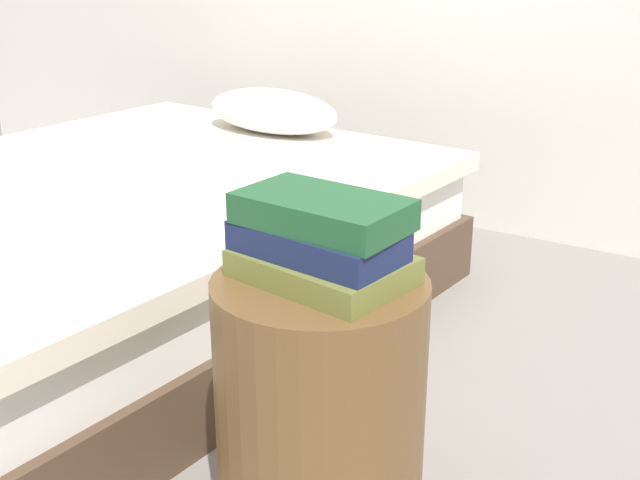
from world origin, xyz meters
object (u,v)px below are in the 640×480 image
side_table (320,420)px  book_olive (320,266)px  bed (114,248)px  book_navy (317,241)px  book_forest (323,211)px

side_table → book_olive: size_ratio=1.94×
bed → side_table: (1.10, -0.55, 0.05)m
book_navy → bed: bearing=160.3°
side_table → book_navy: size_ratio=1.95×
side_table → book_forest: (0.00, 0.01, 0.42)m
book_navy → book_forest: 0.05m
book_olive → bed: bearing=162.7°
side_table → book_navy: 0.36m
bed → book_navy: bearing=-22.1°
bed → book_forest: bearing=-21.6°
book_olive → book_navy: bearing=-85.8°
bed → side_table: bearing=-21.9°
bed → book_navy: book_navy is taller
bed → book_navy: (1.09, -0.55, 0.42)m
bed → book_navy: 1.29m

